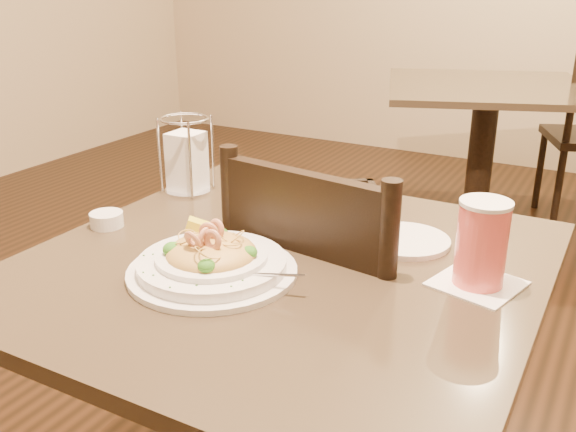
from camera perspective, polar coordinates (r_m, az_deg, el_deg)
The scene contains 9 objects.
main_table at distance 1.30m, azimuth -0.44°, elevation -13.54°, with size 0.90×0.90×0.75m.
background_table at distance 3.20m, azimuth 16.94°, elevation 6.91°, with size 1.15×1.15×0.75m.
dining_chair_near at distance 1.43m, azimuth 4.29°, elevation -10.77°, with size 0.48×0.48×0.93m.
pasta_bowl at distance 1.12m, azimuth -6.80°, elevation -3.92°, with size 0.33×0.30×0.10m.
drink_glass at distance 1.11m, azimuth 16.83°, elevation -2.41°, with size 0.16×0.16×0.15m.
bread_basket at distance 1.34m, azimuth 3.14°, elevation 0.23°, with size 0.30×0.29×0.07m.
napkin_caddy at distance 1.54m, azimuth -8.98°, elevation 4.95°, with size 0.11×0.11×0.18m.
side_plate at distance 1.27m, azimuth 10.38°, elevation -2.16°, with size 0.17×0.17×0.01m, color white.
butter_ramekin at distance 1.38m, azimuth -15.82°, elevation -0.30°, with size 0.07×0.07×0.03m, color white.
Camera 1 is at (0.52, -0.93, 1.25)m, focal length 40.00 mm.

